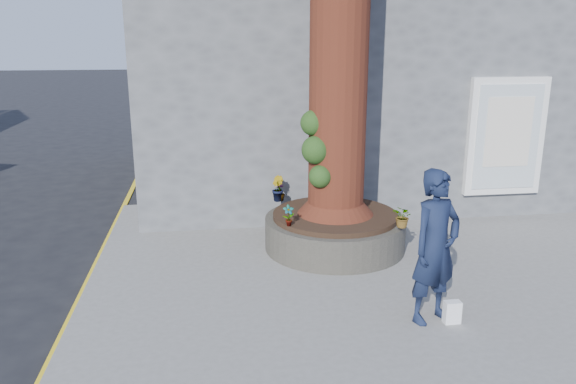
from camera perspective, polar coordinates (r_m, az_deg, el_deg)
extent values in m
plane|color=black|center=(7.52, 2.08, -12.24)|extent=(120.00, 120.00, 0.00)
cube|color=slate|center=(8.73, 10.73, -8.01)|extent=(9.00, 8.00, 0.12)
cube|color=yellow|center=(8.52, -20.16, -9.76)|extent=(0.10, 30.00, 0.01)
cube|color=#525457|center=(14.25, 7.11, 13.34)|extent=(10.00, 8.00, 6.00)
cube|color=white|center=(11.29, 21.25, 5.25)|extent=(1.50, 0.12, 2.20)
cube|color=silver|center=(11.24, 21.39, 5.20)|extent=(1.25, 0.04, 1.95)
cube|color=silver|center=(11.21, 21.49, 5.68)|extent=(0.90, 0.02, 1.30)
cylinder|color=black|center=(9.32, 4.77, -4.13)|extent=(2.30, 2.30, 0.52)
cylinder|color=black|center=(9.23, 4.81, -2.37)|extent=(2.04, 2.04, 0.08)
cone|color=#401810|center=(9.11, 4.87, -0.04)|extent=(1.24, 1.24, 0.70)
sphere|color=#1B3B13|center=(8.67, 2.82, 4.30)|extent=(0.44, 0.44, 0.44)
sphere|color=#1B3B13|center=(8.68, 3.30, 1.59)|extent=(0.36, 0.36, 0.36)
sphere|color=#1B3B13|center=(8.72, 2.58, 7.02)|extent=(0.40, 0.40, 0.40)
imported|color=#121B34|center=(6.97, 14.76, -5.43)|extent=(0.82, 0.69, 1.90)
imported|color=#ADABA6|center=(10.55, 3.42, 2.14)|extent=(1.17, 1.11, 1.90)
cube|color=white|center=(7.27, 16.33, -11.63)|extent=(0.20, 0.12, 0.28)
imported|color=gray|center=(8.51, 0.06, -2.41)|extent=(0.18, 0.13, 0.33)
imported|color=gray|center=(9.81, -1.10, 0.36)|extent=(0.29, 0.29, 0.44)
imported|color=gray|center=(9.84, -0.82, -0.03)|extent=(0.22, 0.22, 0.30)
imported|color=gray|center=(8.62, 11.63, -2.48)|extent=(0.38, 0.40, 0.34)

